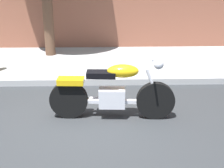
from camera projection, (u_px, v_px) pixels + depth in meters
The scene contains 3 objects.
ground_plane at pixel (80, 123), 5.19m from camera, with size 60.00×60.00×0.00m, color #303335.
sidewalk at pixel (88, 63), 8.29m from camera, with size 22.41×3.07×0.14m, color #ABABAB.
motorcycle at pixel (112, 92), 5.23m from camera, with size 2.13×0.70×1.15m.
Camera 1 is at (0.40, -4.65, 2.41)m, focal length 49.74 mm.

